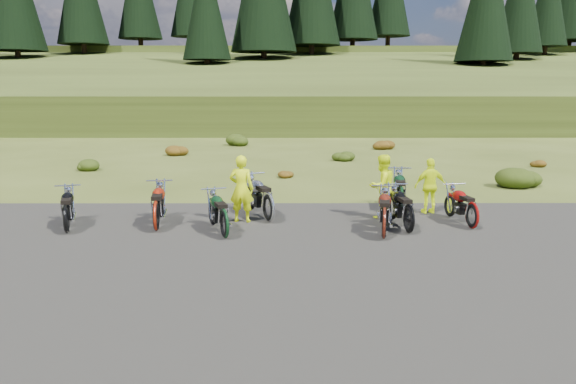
{
  "coord_description": "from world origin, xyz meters",
  "views": [
    {
      "loc": [
        -0.29,
        -13.24,
        3.61
      ],
      "look_at": [
        -0.25,
        0.5,
        1.04
      ],
      "focal_mm": 35.0,
      "sensor_mm": 36.0,
      "label": 1
    }
  ],
  "objects_px": {
    "motorcycle_7": "(400,215)",
    "person_middle": "(241,190)",
    "motorcycle_3": "(269,223)",
    "motorcycle_0": "(67,234)"
  },
  "relations": [
    {
      "from": "motorcycle_7",
      "to": "person_middle",
      "type": "bearing_deg",
      "value": 108.18
    },
    {
      "from": "motorcycle_0",
      "to": "motorcycle_7",
      "type": "relative_size",
      "value": 0.88
    },
    {
      "from": "motorcycle_3",
      "to": "motorcycle_7",
      "type": "relative_size",
      "value": 0.99
    },
    {
      "from": "motorcycle_0",
      "to": "motorcycle_3",
      "type": "height_order",
      "value": "motorcycle_3"
    },
    {
      "from": "motorcycle_3",
      "to": "person_middle",
      "type": "relative_size",
      "value": 1.26
    },
    {
      "from": "person_middle",
      "to": "motorcycle_3",
      "type": "bearing_deg",
      "value": -171.67
    },
    {
      "from": "motorcycle_0",
      "to": "motorcycle_7",
      "type": "xyz_separation_m",
      "value": [
        8.74,
        2.04,
        0.0
      ]
    },
    {
      "from": "person_middle",
      "to": "motorcycle_0",
      "type": "bearing_deg",
      "value": 25.77
    },
    {
      "from": "person_middle",
      "to": "motorcycle_7",
      "type": "bearing_deg",
      "value": -159.15
    },
    {
      "from": "motorcycle_7",
      "to": "person_middle",
      "type": "xyz_separation_m",
      "value": [
        -4.47,
        -0.85,
        0.91
      ]
    }
  ]
}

